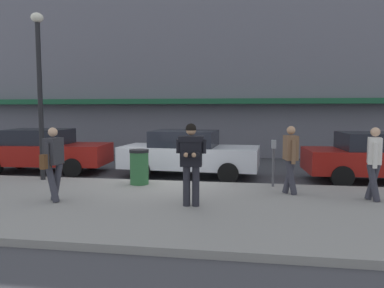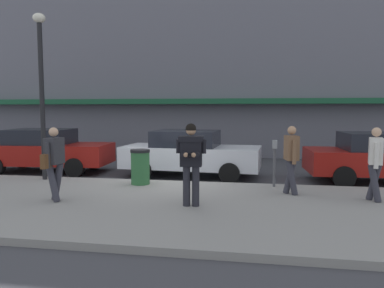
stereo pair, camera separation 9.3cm
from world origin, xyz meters
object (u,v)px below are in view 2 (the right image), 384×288
(pedestrian_with_bag, at_px, (54,159))
(man_texting_on_phone, at_px, (191,156))
(parking_meter, at_px, (275,157))
(parked_sedan_near, at_px, (45,150))
(pedestrian_in_light_coat, at_px, (375,159))
(street_lamp_post, at_px, (41,79))
(trash_bin, at_px, (140,167))
(parked_sedan_mid, at_px, (190,153))
(parked_sedan_far, at_px, (383,157))
(pedestrian_dark_coat, at_px, (291,156))

(pedestrian_with_bag, bearing_deg, man_texting_on_phone, 1.43)
(parking_meter, bearing_deg, parked_sedan_near, 166.47)
(pedestrian_in_light_coat, bearing_deg, parking_meter, 150.39)
(man_texting_on_phone, relative_size, street_lamp_post, 0.37)
(parking_meter, bearing_deg, trash_bin, -176.08)
(parked_sedan_mid, xyz_separation_m, street_lamp_post, (-4.11, -1.92, 2.35))
(parked_sedan_far, bearing_deg, trash_bin, -163.97)
(parked_sedan_mid, height_order, pedestrian_in_light_coat, pedestrian_in_light_coat)
(parked_sedan_near, xyz_separation_m, parked_sedan_mid, (5.25, -0.03, 0.00))
(parked_sedan_mid, distance_m, pedestrian_in_light_coat, 5.76)
(parked_sedan_near, height_order, pedestrian_in_light_coat, pedestrian_in_light_coat)
(man_texting_on_phone, distance_m, pedestrian_with_bag, 3.16)
(parked_sedan_near, relative_size, parking_meter, 3.63)
(pedestrian_in_light_coat, height_order, pedestrian_dark_coat, same)
(parked_sedan_mid, relative_size, parking_meter, 3.63)
(pedestrian_with_bag, bearing_deg, parked_sedan_mid, 61.24)
(parked_sedan_far, height_order, pedestrian_dark_coat, pedestrian_dark_coat)
(parked_sedan_near, distance_m, parked_sedan_far, 11.19)
(parked_sedan_far, bearing_deg, pedestrian_in_light_coat, -110.15)
(man_texting_on_phone, relative_size, parking_meter, 1.42)
(parking_meter, relative_size, trash_bin, 1.30)
(parked_sedan_mid, relative_size, pedestrian_with_bag, 2.71)
(parked_sedan_far, xyz_separation_m, man_texting_on_phone, (-5.16, -4.15, 0.46))
(parked_sedan_far, height_order, pedestrian_in_light_coat, pedestrian_in_light_coat)
(parking_meter, bearing_deg, pedestrian_with_bag, -153.83)
(parked_sedan_mid, height_order, parking_meter, parked_sedan_mid)
(parked_sedan_far, relative_size, pedestrian_with_bag, 2.70)
(parked_sedan_mid, bearing_deg, pedestrian_with_bag, -118.76)
(parked_sedan_far, bearing_deg, street_lamp_post, -169.83)
(parked_sedan_mid, height_order, pedestrian_with_bag, pedestrian_with_bag)
(parked_sedan_near, relative_size, pedestrian_with_bag, 2.71)
(trash_bin, bearing_deg, pedestrian_dark_coat, -8.38)
(parked_sedan_mid, distance_m, trash_bin, 2.38)
(pedestrian_in_light_coat, xyz_separation_m, street_lamp_post, (-8.95, 1.19, 2.03))
(pedestrian_with_bag, relative_size, street_lamp_post, 0.35)
(man_texting_on_phone, bearing_deg, pedestrian_dark_coat, 34.62)
(parked_sedan_mid, bearing_deg, man_texting_on_phone, -79.73)
(trash_bin, bearing_deg, man_texting_on_phone, -49.62)
(pedestrian_dark_coat, distance_m, parking_meter, 0.94)
(parking_meter, bearing_deg, pedestrian_in_light_coat, -29.61)
(parked_sedan_mid, xyz_separation_m, man_texting_on_phone, (0.77, -4.27, 0.46))
(parked_sedan_far, height_order, parking_meter, parked_sedan_far)
(pedestrian_dark_coat, bearing_deg, street_lamp_post, 173.57)
(parked_sedan_near, distance_m, trash_bin, 4.72)
(parked_sedan_near, height_order, parked_sedan_mid, same)
(parked_sedan_mid, relative_size, parked_sedan_far, 1.00)
(pedestrian_with_bag, distance_m, pedestrian_dark_coat, 5.64)
(parked_sedan_far, height_order, street_lamp_post, street_lamp_post)
(street_lamp_post, bearing_deg, man_texting_on_phone, -25.67)
(pedestrian_in_light_coat, relative_size, pedestrian_with_bag, 1.00)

